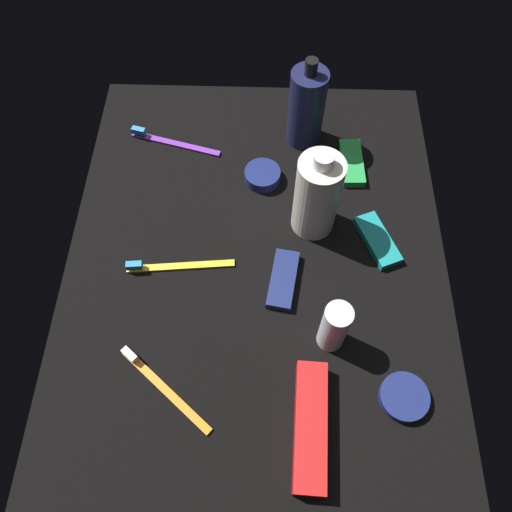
{
  "coord_description": "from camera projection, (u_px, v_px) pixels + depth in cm",
  "views": [
    {
      "loc": [
        -38.59,
        -1.18,
        73.14
      ],
      "look_at": [
        0.0,
        0.0,
        3.0
      ],
      "focal_mm": 34.56,
      "sensor_mm": 36.0,
      "label": 1
    }
  ],
  "objects": [
    {
      "name": "cream_tin_right",
      "position": [
        404.0,
        397.0,
        0.71
      ],
      "size": [
        7.17,
        7.17,
        1.59
      ],
      "primitive_type": "cylinder",
      "color": "navy",
      "rests_on": "ground_plane"
    },
    {
      "name": "ground_plane",
      "position": [
        256.0,
        266.0,
        0.83
      ],
      "size": [
        84.0,
        64.0,
        1.2
      ],
      "primitive_type": "cube",
      "color": "black"
    },
    {
      "name": "toothbrush_orange",
      "position": [
        160.0,
        384.0,
        0.72
      ],
      "size": [
        12.4,
        14.63,
        2.1
      ],
      "color": "orange",
      "rests_on": "ground_plane"
    },
    {
      "name": "bodywash_bottle",
      "position": [
        317.0,
        195.0,
        0.8
      ],
      "size": [
        7.44,
        7.44,
        17.96
      ],
      "color": "silver",
      "rests_on": "ground_plane"
    },
    {
      "name": "cream_tin_left",
      "position": [
        262.0,
        175.0,
        0.9
      ],
      "size": [
        6.61,
        6.61,
        2.16
      ],
      "primitive_type": "cylinder",
      "color": "navy",
      "rests_on": "ground_plane"
    },
    {
      "name": "lotion_bottle",
      "position": [
        306.0,
        107.0,
        0.89
      ],
      "size": [
        6.65,
        6.65,
        18.23
      ],
      "color": "#1B1E43",
      "rests_on": "ground_plane"
    },
    {
      "name": "toothbrush_purple",
      "position": [
        170.0,
        141.0,
        0.95
      ],
      "size": [
        5.81,
        17.7,
        2.1
      ],
      "color": "purple",
      "rests_on": "ground_plane"
    },
    {
      "name": "snack_bar_teal",
      "position": [
        377.0,
        240.0,
        0.84
      ],
      "size": [
        11.14,
        7.73,
        1.5
      ],
      "primitive_type": "cube",
      "rotation": [
        0.0,
        0.0,
        0.4
      ],
      "color": "teal",
      "rests_on": "ground_plane"
    },
    {
      "name": "toothpaste_box_red",
      "position": [
        310.0,
        426.0,
        0.69
      ],
      "size": [
        17.78,
        5.18,
        3.2
      ],
      "primitive_type": "cube",
      "rotation": [
        0.0,
        0.0,
        -0.04
      ],
      "color": "red",
      "rests_on": "ground_plane"
    },
    {
      "name": "snack_bar_green",
      "position": [
        352.0,
        163.0,
        0.92
      ],
      "size": [
        10.55,
        4.4,
        1.5
      ],
      "primitive_type": "cube",
      "rotation": [
        0.0,
        0.0,
        0.04
      ],
      "color": "green",
      "rests_on": "ground_plane"
    },
    {
      "name": "toothbrush_yellow",
      "position": [
        174.0,
        266.0,
        0.82
      ],
      "size": [
        2.96,
        18.03,
        2.1
      ],
      "color": "yellow",
      "rests_on": "ground_plane"
    },
    {
      "name": "snack_bar_navy",
      "position": [
        283.0,
        280.0,
        0.81
      ],
      "size": [
        10.9,
        5.58,
        1.5
      ],
      "primitive_type": "cube",
      "rotation": [
        0.0,
        0.0,
        -0.16
      ],
      "color": "navy",
      "rests_on": "ground_plane"
    },
    {
      "name": "deodorant_stick",
      "position": [
        334.0,
        327.0,
        0.72
      ],
      "size": [
        4.08,
        4.08,
        10.69
      ],
      "primitive_type": "cylinder",
      "color": "silver",
      "rests_on": "ground_plane"
    }
  ]
}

